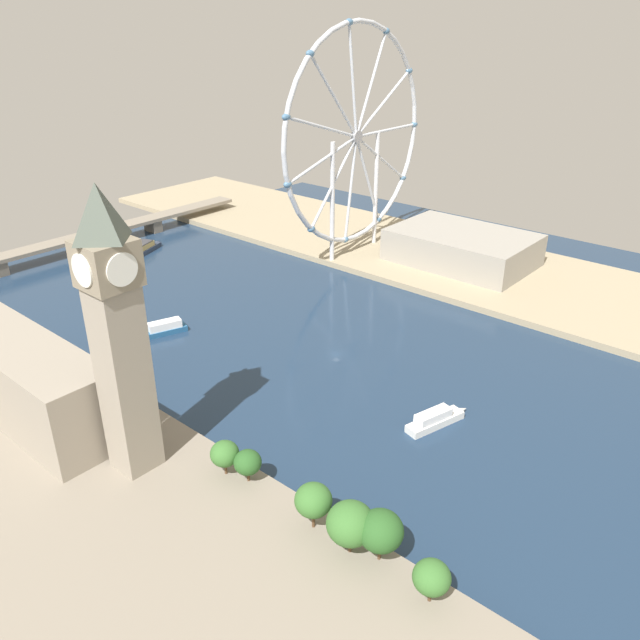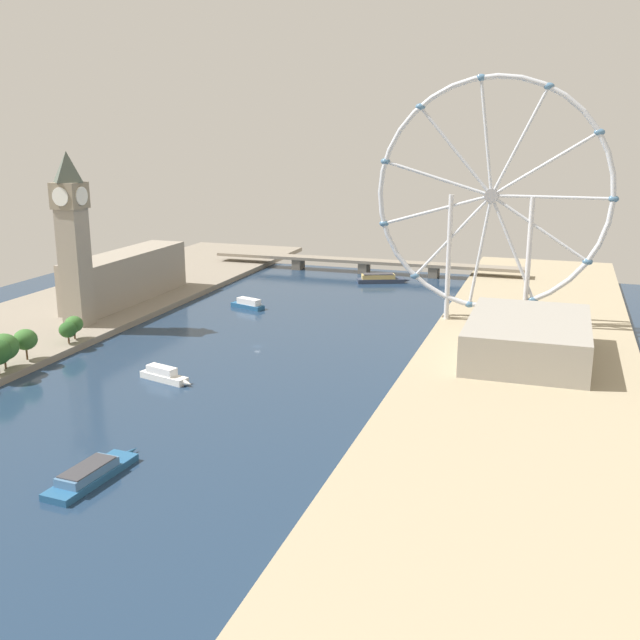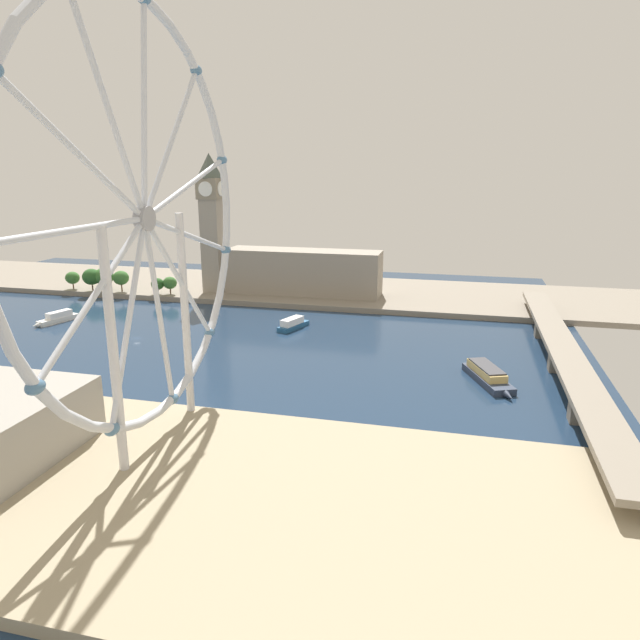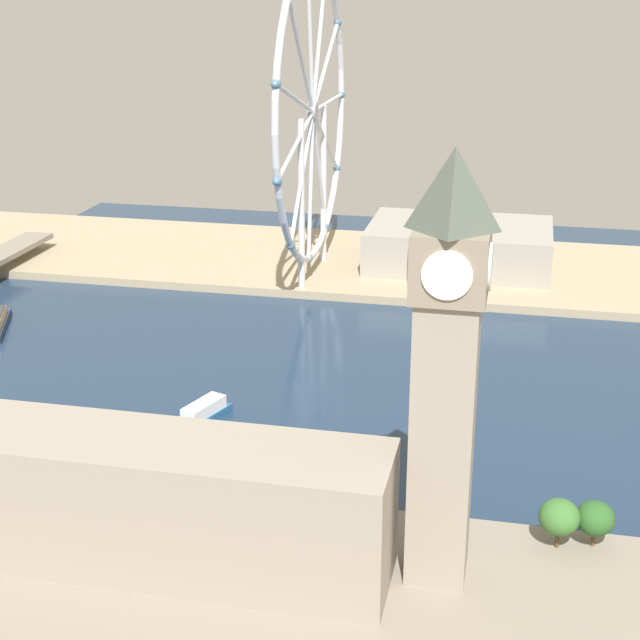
# 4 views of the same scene
# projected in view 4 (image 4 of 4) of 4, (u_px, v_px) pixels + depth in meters

# --- Properties ---
(ground_plane) EXTENTS (402.95, 402.95, 0.00)m
(ground_plane) POSITION_uv_depth(u_px,v_px,m) (464.00, 393.00, 271.95)
(ground_plane) COLOR #1E334C
(riverbank_right) EXTENTS (90.00, 520.00, 3.00)m
(riverbank_right) POSITION_uv_depth(u_px,v_px,m) (486.00, 271.00, 378.49)
(riverbank_right) COLOR tan
(riverbank_right) RESTS_ON ground_plane
(clock_tower) EXTENTS (13.99, 13.99, 82.01)m
(clock_tower) POSITION_uv_depth(u_px,v_px,m) (446.00, 367.00, 171.20)
(clock_tower) COLOR gray
(clock_tower) RESTS_ON riverbank_left
(parliament_block) EXTENTS (22.00, 92.84, 26.30)m
(parliament_block) POSITION_uv_depth(u_px,v_px,m) (151.00, 501.00, 184.96)
(parliament_block) COLOR gray
(parliament_block) RESTS_ON riverbank_left
(ferris_wheel) EXTENTS (110.85, 3.20, 116.22)m
(ferris_wheel) POSITION_uv_depth(u_px,v_px,m) (313.00, 114.00, 349.07)
(ferris_wheel) COLOR silver
(ferris_wheel) RESTS_ON riverbank_right
(riverside_hall) EXTENTS (48.01, 70.35, 16.35)m
(riverside_hall) POSITION_uv_depth(u_px,v_px,m) (459.00, 246.00, 377.28)
(riverside_hall) COLOR gray
(riverside_hall) RESTS_ON riverbank_right
(tour_boat_3) EXTENTS (23.23, 11.82, 5.52)m
(tour_boat_3) POSITION_uv_depth(u_px,v_px,m) (202.00, 415.00, 253.34)
(tour_boat_3) COLOR #235684
(tour_boat_3) RESTS_ON ground_plane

